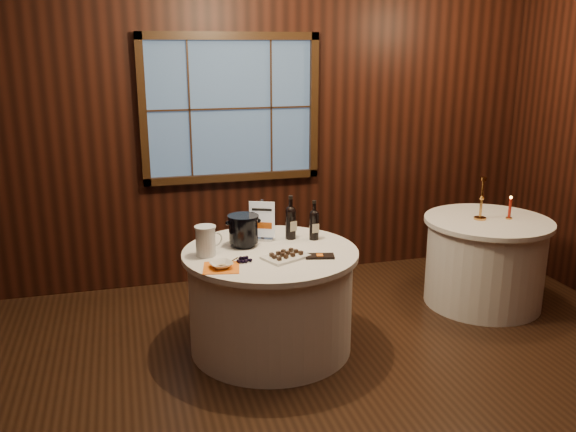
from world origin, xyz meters
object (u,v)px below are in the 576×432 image
object	(u,v)px
sign_stand	(263,226)
port_bottle_left	(291,220)
port_bottle_right	(314,223)
ice_bucket	(243,230)
brass_candlestick	(481,204)
red_candle	(510,210)
chocolate_plate	(286,256)
chocolate_box	(320,256)
glass_pitcher	(206,241)
main_table	(271,299)
side_table	(485,261)
cracker_bowl	(221,265)
grape_bunch	(244,259)

from	to	relation	value
sign_stand	port_bottle_left	bearing A→B (deg)	17.71
port_bottle_right	ice_bucket	bearing A→B (deg)	177.81
brass_candlestick	red_candle	bearing A→B (deg)	-12.45
chocolate_plate	chocolate_box	world-z (taller)	chocolate_plate
glass_pitcher	main_table	bearing A→B (deg)	-11.21
ice_bucket	chocolate_box	distance (m)	0.62
sign_stand	port_bottle_right	world-z (taller)	sign_stand
chocolate_box	main_table	bearing A→B (deg)	154.97
main_table	chocolate_box	xyz separation A→B (m)	(0.30, -0.24, 0.39)
sign_stand	port_bottle_right	distance (m)	0.39
side_table	cracker_bowl	bearing A→B (deg)	-166.84
ice_bucket	cracker_bowl	bearing A→B (deg)	-119.71
side_table	port_bottle_left	xyz separation A→B (m)	(-1.78, -0.07, 0.53)
side_table	glass_pitcher	size ratio (longest dim) A/B	4.97
glass_pitcher	red_candle	bearing A→B (deg)	-4.06
ice_bucket	main_table	bearing A→B (deg)	-43.40
port_bottle_right	grape_bunch	xyz separation A→B (m)	(-0.62, -0.36, -0.11)
red_candle	glass_pitcher	bearing A→B (deg)	-174.65
ice_bucket	glass_pitcher	bearing A→B (deg)	-154.70
side_table	grape_bunch	size ratio (longest dim) A/B	6.43
red_candle	chocolate_box	bearing A→B (deg)	-165.15
chocolate_plate	cracker_bowl	distance (m)	0.47
chocolate_box	cracker_bowl	distance (m)	0.70
side_table	chocolate_box	distance (m)	1.83
chocolate_box	grape_bunch	xyz separation A→B (m)	(-0.53, 0.05, 0.01)
sign_stand	chocolate_plate	xyz separation A→B (m)	(0.06, -0.44, -0.09)
sign_stand	glass_pitcher	world-z (taller)	sign_stand
side_table	red_candle	bearing A→B (deg)	-12.78
port_bottle_right	chocolate_box	xyz separation A→B (m)	(-0.09, -0.40, -0.12)
main_table	chocolate_plate	distance (m)	0.45
brass_candlestick	main_table	bearing A→B (deg)	-170.69
chocolate_box	glass_pitcher	bearing A→B (deg)	174.99
port_bottle_right	cracker_bowl	xyz separation A→B (m)	(-0.79, -0.43, -0.11)
cracker_bowl	red_candle	bearing A→B (deg)	11.48
grape_bunch	cracker_bowl	bearing A→B (deg)	-156.60
red_candle	chocolate_plate	bearing A→B (deg)	-167.98
port_bottle_left	grape_bunch	bearing A→B (deg)	-155.11
chocolate_plate	cracker_bowl	bearing A→B (deg)	-170.99
side_table	glass_pitcher	distance (m)	2.53
sign_stand	glass_pitcher	bearing A→B (deg)	-128.55
red_candle	brass_candlestick	bearing A→B (deg)	167.55
side_table	grape_bunch	distance (m)	2.32
main_table	brass_candlestick	size ratio (longest dim) A/B	3.47
ice_bucket	chocolate_plate	world-z (taller)	ice_bucket
grape_bunch	glass_pitcher	distance (m)	0.32
chocolate_box	brass_candlestick	xyz separation A→B (m)	(1.63, 0.55, 0.12)
glass_pitcher	red_candle	size ratio (longest dim) A/B	1.07
port_bottle_left	brass_candlestick	distance (m)	1.71
cracker_bowl	glass_pitcher	bearing A→B (deg)	102.30
port_bottle_left	chocolate_plate	bearing A→B (deg)	-128.36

